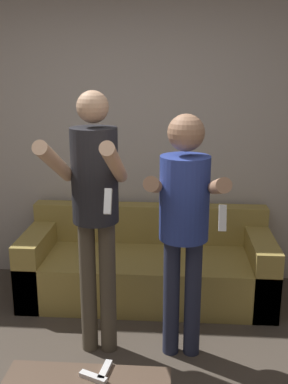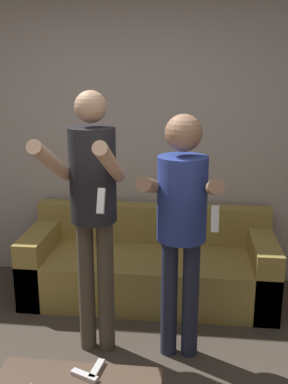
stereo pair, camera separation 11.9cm
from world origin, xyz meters
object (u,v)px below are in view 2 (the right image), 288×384
(couch, at_px, (149,267))
(remote_mid, at_px, (84,376))
(person_standing_left, at_px, (93,198))
(remote_far, at_px, (97,369))
(person_standing_right, at_px, (182,213))

(couch, bearing_deg, remote_mid, -95.93)
(person_standing_left, relative_size, remote_far, 11.46)
(person_standing_left, height_order, remote_mid, person_standing_left)
(person_standing_right, bearing_deg, person_standing_left, 179.95)
(remote_mid, distance_m, remote_far, 0.08)
(remote_far, bearing_deg, person_standing_left, 102.69)
(remote_mid, xyz_separation_m, remote_far, (0.05, 0.06, 0.00))
(couch, bearing_deg, person_standing_left, -108.78)
(remote_mid, height_order, remote_far, same)
(couch, relative_size, person_standing_left, 1.17)
(couch, xyz_separation_m, remote_far, (-0.12, -1.56, 0.14))
(person_standing_right, distance_m, remote_far, 1.04)
(person_standing_left, bearing_deg, remote_far, -77.31)
(remote_mid, bearing_deg, couch, 84.07)
(person_standing_left, xyz_separation_m, remote_far, (0.16, -0.73, -0.70))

